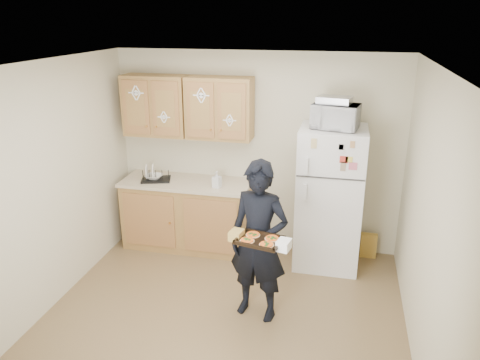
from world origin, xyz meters
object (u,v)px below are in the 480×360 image
dish_rack (156,175)px  baking_tray (260,241)px  refrigerator (329,198)px  microwave (335,116)px  person (259,242)px

dish_rack → baking_tray: bearing=-43.1°
refrigerator → microwave: 0.99m
refrigerator → baking_tray: bearing=-110.2°
person → baking_tray: bearing=-66.1°
person → microwave: bearing=73.9°
person → baking_tray: 0.34m
microwave → dish_rack: bearing=-170.6°
person → microwave: 1.68m
refrigerator → person: 1.37m
microwave → dish_rack: microwave is taller
microwave → dish_rack: 2.36m
baking_tray → person: bearing=113.9°
baking_tray → dish_rack: size_ratio=1.11×
baking_tray → dish_rack: dish_rack is taller
baking_tray → microwave: microwave is taller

